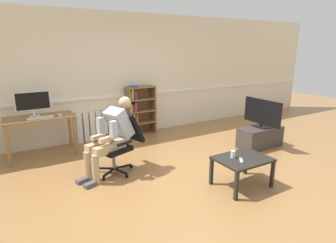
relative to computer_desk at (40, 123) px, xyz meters
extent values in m
plane|color=olive|center=(1.80, -2.15, -0.64)|extent=(18.00, 18.00, 0.00)
cube|color=beige|center=(1.80, 0.50, 0.71)|extent=(12.00, 0.10, 2.70)
cube|color=white|center=(1.80, 0.44, 0.28)|extent=(12.00, 0.03, 0.05)
cube|color=olive|center=(-0.56, -0.25, -0.28)|extent=(0.06, 0.06, 0.72)
cube|color=olive|center=(0.56, -0.25, -0.28)|extent=(0.06, 0.06, 0.72)
cube|color=olive|center=(0.56, 0.25, -0.28)|extent=(0.06, 0.06, 0.72)
cube|color=olive|center=(-0.56, 0.25, -0.28)|extent=(0.06, 0.06, 0.72)
cube|color=olive|center=(0.00, 0.00, 0.10)|extent=(1.19, 0.58, 0.04)
cube|color=silver|center=(-0.06, 0.06, 0.13)|extent=(0.18, 0.14, 0.01)
cube|color=silver|center=(-0.06, 0.08, 0.18)|extent=(0.04, 0.02, 0.10)
cube|color=silver|center=(-0.06, 0.08, 0.40)|extent=(0.60, 0.02, 0.34)
cube|color=black|center=(-0.06, 0.07, 0.40)|extent=(0.55, 0.00, 0.31)
cube|color=white|center=(0.00, -0.14, 0.13)|extent=(0.44, 0.12, 0.02)
cube|color=white|center=(0.34, -0.12, 0.14)|extent=(0.06, 0.10, 0.03)
cube|color=brown|center=(1.83, 0.27, -0.08)|extent=(0.03, 0.28, 1.12)
cube|color=brown|center=(2.46, 0.27, -0.08)|extent=(0.03, 0.28, 1.12)
cube|color=brown|center=(2.15, 0.41, -0.08)|extent=(0.63, 0.02, 1.12)
cube|color=brown|center=(2.15, 0.27, -0.62)|extent=(0.60, 0.28, 0.03)
cube|color=brown|center=(2.15, 0.27, -0.35)|extent=(0.60, 0.28, 0.03)
cube|color=brown|center=(2.15, 0.27, -0.08)|extent=(0.60, 0.28, 0.03)
cube|color=brown|center=(2.15, 0.27, 0.20)|extent=(0.60, 0.28, 0.03)
cube|color=brown|center=(2.15, 0.27, 0.47)|extent=(0.60, 0.28, 0.03)
cube|color=white|center=(1.88, 0.27, -0.49)|extent=(0.05, 0.19, 0.24)
cube|color=#89428E|center=(1.88, 0.29, -0.23)|extent=(0.05, 0.19, 0.21)
cube|color=gold|center=(1.88, 0.26, 0.03)|extent=(0.03, 0.19, 0.19)
cube|color=#38844C|center=(1.88, 0.28, 0.30)|extent=(0.05, 0.19, 0.18)
cube|color=white|center=(1.94, 0.26, -0.53)|extent=(0.04, 0.19, 0.15)
cube|color=white|center=(1.94, 0.26, -0.23)|extent=(0.04, 0.19, 0.22)
cube|color=#2D519E|center=(1.93, 0.26, 0.02)|extent=(0.03, 0.19, 0.16)
cube|color=gold|center=(1.93, 0.29, 0.33)|extent=(0.05, 0.19, 0.23)
cube|color=#2D519E|center=(1.99, 0.26, -0.53)|extent=(0.03, 0.19, 0.16)
cube|color=orange|center=(2.01, 0.27, -0.24)|extent=(0.03, 0.19, 0.19)
cube|color=red|center=(1.99, 0.26, 0.04)|extent=(0.05, 0.19, 0.20)
cube|color=#89428E|center=(1.99, 0.25, 0.30)|extent=(0.02, 0.19, 0.18)
cube|color=#2D519E|center=(2.00, 0.27, 0.50)|extent=(0.16, 0.22, 0.02)
cube|color=white|center=(0.78, 0.39, -0.32)|extent=(0.10, 0.08, 0.64)
cube|color=white|center=(0.91, 0.39, -0.32)|extent=(0.10, 0.08, 0.64)
cube|color=white|center=(1.05, 0.39, -0.32)|extent=(0.10, 0.08, 0.64)
cube|color=white|center=(1.19, 0.39, -0.32)|extent=(0.10, 0.08, 0.64)
cube|color=white|center=(1.32, 0.39, -0.32)|extent=(0.10, 0.08, 0.64)
cube|color=white|center=(1.46, 0.39, -0.32)|extent=(0.10, 0.08, 0.64)
cube|color=white|center=(1.60, 0.39, -0.32)|extent=(0.10, 0.08, 0.64)
cube|color=black|center=(0.95, -1.50, -0.57)|extent=(0.13, 0.29, 0.02)
cylinder|color=black|center=(1.00, -1.64, -0.61)|extent=(0.04, 0.06, 0.06)
cube|color=black|center=(1.05, -1.36, -0.57)|extent=(0.30, 0.04, 0.02)
cylinder|color=black|center=(1.20, -1.35, -0.61)|extent=(0.06, 0.02, 0.06)
cube|color=black|center=(0.94, -1.22, -0.57)|extent=(0.12, 0.30, 0.02)
cylinder|color=black|center=(0.98, -1.07, -0.61)|extent=(0.04, 0.06, 0.06)
cube|color=black|center=(0.77, -1.28, -0.57)|extent=(0.27, 0.20, 0.02)
cylinder|color=black|center=(0.65, -1.19, -0.61)|extent=(0.06, 0.05, 0.06)
cube|color=black|center=(0.78, -1.45, -0.57)|extent=(0.26, 0.21, 0.02)
cylinder|color=black|center=(0.66, -1.55, -0.61)|extent=(0.06, 0.05, 0.06)
cylinder|color=gray|center=(0.90, -1.36, -0.41)|extent=(0.05, 0.05, 0.30)
cube|color=black|center=(0.90, -1.36, -0.23)|extent=(0.59, 0.59, 0.07)
cube|color=black|center=(1.23, -1.24, 0.06)|extent=(0.44, 0.52, 0.53)
cube|color=black|center=(0.83, -1.11, -0.08)|extent=(0.28, 0.14, 0.03)
cube|color=black|center=(1.00, -1.60, -0.08)|extent=(0.28, 0.14, 0.03)
cube|color=tan|center=(0.90, -1.36, -0.12)|extent=(0.36, 0.41, 0.14)
cube|color=#A3B2C1|center=(1.03, -1.31, 0.17)|extent=(0.48, 0.45, 0.52)
sphere|color=#D6A884|center=(1.16, -1.27, 0.48)|extent=(0.20, 0.20, 0.20)
cube|color=black|center=(0.63, -1.46, -0.02)|extent=(0.15, 0.08, 0.02)
cube|color=tan|center=(0.67, -1.34, -0.15)|extent=(0.44, 0.26, 0.13)
cylinder|color=tan|center=(0.47, -1.41, -0.41)|extent=(0.10, 0.10, 0.46)
cube|color=#4C4C51|center=(0.37, -1.44, -0.61)|extent=(0.24, 0.16, 0.06)
cube|color=tan|center=(0.73, -1.53, -0.15)|extent=(0.44, 0.26, 0.13)
cylinder|color=tan|center=(0.54, -1.60, -0.41)|extent=(0.10, 0.10, 0.46)
cube|color=#4C4C51|center=(0.44, -1.63, -0.61)|extent=(0.24, 0.16, 0.06)
cube|color=#A3B2C1|center=(0.75, -1.25, 0.15)|extent=(0.12, 0.11, 0.26)
cube|color=#D6A884|center=(0.68, -1.34, 0.00)|extent=(0.25, 0.15, 0.07)
cube|color=#A3B2C1|center=(0.86, -1.55, 0.15)|extent=(0.12, 0.11, 0.26)
cube|color=#D6A884|center=(0.74, -1.52, 0.00)|extent=(0.25, 0.15, 0.07)
cube|color=#3D3833|center=(3.87, -1.71, -0.43)|extent=(0.92, 0.42, 0.41)
cube|color=black|center=(3.87, -1.71, -0.21)|extent=(0.20, 0.32, 0.02)
cylinder|color=black|center=(3.87, -1.71, -0.18)|extent=(0.04, 0.04, 0.05)
cube|color=black|center=(3.87, -1.71, 0.09)|extent=(0.04, 0.88, 0.50)
cube|color=white|center=(3.89, -1.71, 0.09)|extent=(0.01, 0.83, 0.46)
cube|color=black|center=(2.00, -2.99, -0.43)|extent=(0.04, 0.04, 0.41)
cube|color=black|center=(2.70, -2.99, -0.43)|extent=(0.04, 0.04, 0.41)
cube|color=black|center=(2.70, -2.47, -0.43)|extent=(0.04, 0.04, 0.41)
cube|color=black|center=(2.00, -2.47, -0.43)|extent=(0.04, 0.04, 0.41)
cube|color=black|center=(2.35, -2.73, -0.22)|extent=(0.76, 0.58, 0.03)
cylinder|color=silver|center=(2.23, -2.65, -0.15)|extent=(0.07, 0.07, 0.10)
cube|color=white|center=(2.25, -2.80, -0.19)|extent=(0.12, 0.14, 0.02)
camera|label=1|loc=(-0.45, -5.37, 1.34)|focal=29.57mm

